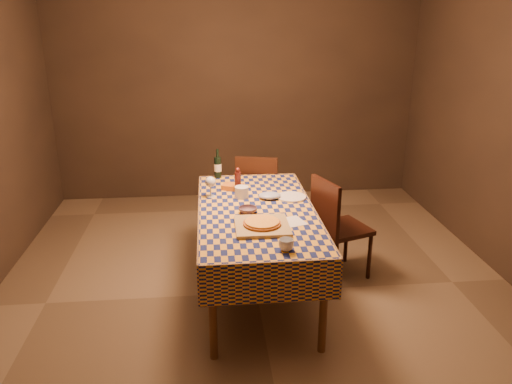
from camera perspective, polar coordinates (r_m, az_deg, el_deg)
room at (r=3.86m, az=0.07°, el=6.06°), size 5.00×5.10×2.70m
dining_table at (r=4.06m, az=0.07°, el=-2.98°), size 0.94×1.84×0.77m
cutting_board at (r=3.69m, az=0.69°, el=-3.89°), size 0.40×0.40×0.02m
pizza at (r=3.68m, az=0.69°, el=-3.52°), size 0.31×0.31×0.03m
pepper_mill at (r=4.38m, az=-2.09°, el=1.29°), size 0.06×0.06×0.23m
bowl at (r=3.95m, az=-0.93°, el=-2.10°), size 0.20×0.20×0.05m
wine_glass at (r=4.28m, az=-5.23°, el=1.08°), size 0.09×0.09×0.18m
wine_bottle at (r=4.80m, az=-4.39°, el=2.88°), size 0.09×0.09×0.28m
deli_tub at (r=4.27m, az=-1.65°, el=-0.02°), size 0.15×0.15×0.10m
takeout_container at (r=4.49m, az=-2.68°, el=0.60°), size 0.21×0.18×0.04m
white_plate at (r=4.29m, az=4.06°, el=-0.57°), size 0.27×0.27×0.01m
tumbler at (r=3.34m, az=3.48°, el=-6.04°), size 0.10×0.10×0.08m
flour_patch at (r=3.79m, az=3.65°, el=-3.49°), size 0.30×0.26×0.00m
flour_bag at (r=4.25m, az=1.57°, el=-0.41°), size 0.21×0.17×0.06m
chair_far at (r=5.14m, az=0.19°, el=-0.06°), size 0.51×0.51×0.93m
chair_right at (r=4.46m, az=9.03°, el=-3.49°), size 0.54×0.54×0.93m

